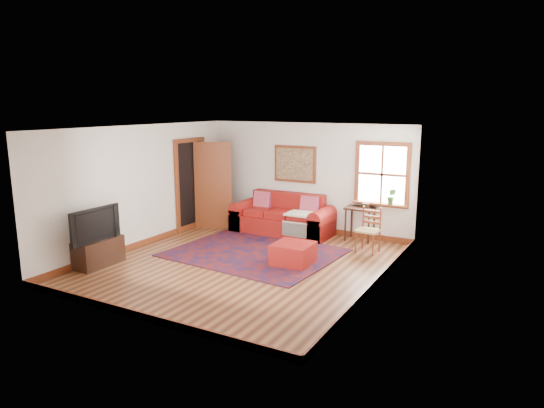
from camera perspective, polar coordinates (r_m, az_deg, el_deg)
The scene contains 13 objects.
ground at distance 9.10m, azimuth -3.28°, elevation -6.98°, with size 5.50×5.50×0.00m, color #482313.
room_envelope at distance 8.73m, azimuth -3.35°, elevation 3.37°, with size 5.04×5.54×2.52m.
window at distance 10.51m, azimuth 12.92°, elevation 2.65°, with size 1.18×0.20×1.38m.
doorway at distance 11.49m, azimuth -7.97°, elevation 2.35°, with size 0.89×1.08×2.14m.
framed_artwork at distance 11.22m, azimuth 2.70°, elevation 4.71°, with size 1.05×0.07×0.85m.
persian_rug at distance 9.69m, azimuth -2.10°, elevation -5.74°, with size 3.14×2.51×0.02m, color #58110C.
red_leather_sofa at distance 11.12m, azimuth 1.31°, elevation -1.89°, with size 2.30×0.95×0.90m.
red_ottoman at distance 9.00m, azimuth 2.51°, elevation -5.86°, with size 0.69×0.69×0.40m, color maroon.
side_table at distance 10.59m, azimuth 10.33°, elevation -1.04°, with size 0.61×0.46×0.74m.
ladder_back_chair at distance 9.82m, azimuth 11.36°, elevation -2.83°, with size 0.45×0.43×0.90m.
media_cabinet at distance 9.45m, azimuth -19.73°, elevation -5.36°, with size 0.41×0.91×0.50m, color #321A10.
television at distance 9.21m, azimuth -20.49°, elevation -2.24°, with size 1.07×0.14×0.62m, color black.
candle_hurricane at distance 9.59m, azimuth -17.84°, elevation -2.91°, with size 0.12×0.12×0.18m.
Camera 1 is at (4.60, -7.29, 2.91)m, focal length 32.00 mm.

